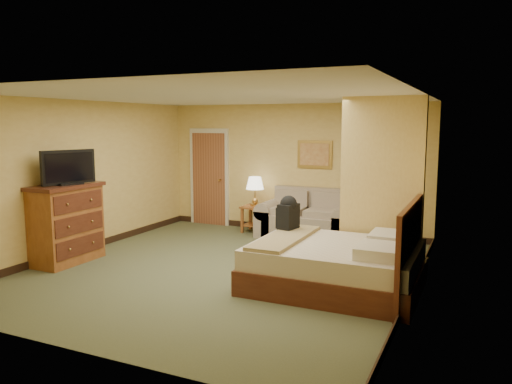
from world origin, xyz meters
The scene contains 17 objects.
floor centered at (0.00, 0.00, 0.00)m, with size 6.00×6.00×0.00m, color #4F5436.
ceiling centered at (0.00, 0.00, 2.60)m, with size 6.00×6.00×0.00m, color white.
back_wall centered at (0.00, 3.00, 1.30)m, with size 5.50×0.02×2.60m, color #D9B35C.
left_wall centered at (-2.75, 0.00, 1.30)m, with size 0.02×6.00×2.60m, color #D9B35C.
right_wall centered at (2.75, 0.00, 1.30)m, with size 0.02×6.00×2.60m, color #D9B35C.
partition centered at (2.15, 0.93, 1.30)m, with size 1.20×0.15×2.60m, color #D9B35C.
door centered at (-1.95, 2.96, 1.03)m, with size 0.94×0.16×2.10m.
baseboard centered at (0.00, 2.99, 0.06)m, with size 5.50×0.02×0.12m, color black.
loveseat centered at (0.45, 2.58, 0.31)m, with size 1.88×0.88×0.95m.
side_table centered at (-0.70, 2.65, 0.36)m, with size 0.49×0.49×0.54m.
table_lamp centered at (-0.70, 2.65, 0.99)m, with size 0.36×0.36×0.60m.
coffee_table centered at (1.40, 1.05, 0.29)m, with size 0.73×0.73×0.41m.
wall_picture centered at (0.45, 2.97, 1.60)m, with size 0.71×0.04×0.55m.
dresser centered at (-2.48, -0.66, 0.64)m, with size 0.62×1.18×1.26m.
tv centered at (-2.38, -0.66, 1.51)m, with size 0.31×0.87×0.54m.
bed centered at (1.81, -0.10, 0.33)m, with size 2.22×1.88×1.22m.
backpack centered at (0.90, 0.38, 0.89)m, with size 0.27×0.35×0.55m.
Camera 1 is at (3.51, -6.46, 2.21)m, focal length 35.00 mm.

